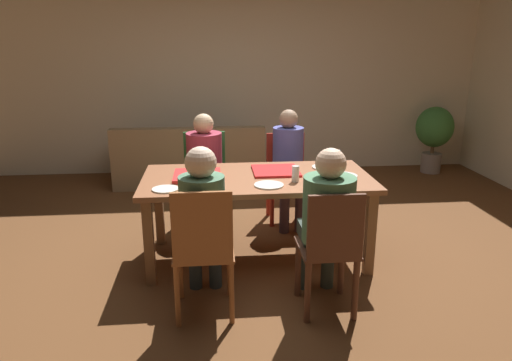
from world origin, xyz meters
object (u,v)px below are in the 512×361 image
person_3 (327,214)px  pizza_box_0 (276,171)px  chair_2 (203,247)px  plate_1 (343,176)px  person_0 (289,159)px  drinking_glass_1 (295,174)px  pizza_box_1 (197,175)px  plate_3 (269,185)px  chair_3 (330,250)px  couch (190,161)px  drinking_glass_0 (189,183)px  plate_2 (165,189)px  plate_0 (325,167)px  chair_1 (205,173)px  person_2 (203,215)px  potted_plant (434,131)px  chair_0 (286,174)px  drinking_glass_2 (337,157)px  dining_table (257,186)px  person_1 (205,161)px

person_3 → pizza_box_0: size_ratio=2.95×
chair_2 → plate_1: bearing=35.5°
person_0 → drinking_glass_1: (-0.11, -1.00, 0.12)m
pizza_box_1 → plate_3: pizza_box_1 is taller
chair_2 → chair_3: size_ratio=1.03×
couch → plate_3: bearing=-74.7°
drinking_glass_0 → couch: drinking_glass_0 is taller
chair_3 → plate_3: bearing=117.1°
plate_2 → plate_0: bearing=20.8°
chair_1 → person_2: person_2 is taller
person_2 → chair_2: bearing=-90.0°
person_2 → potted_plant: (3.28, 3.35, -0.10)m
chair_0 → plate_1: chair_0 is taller
person_3 → drinking_glass_2: bearing=72.3°
chair_2 → chair_1: bearing=90.0°
chair_0 → potted_plant: 2.92m
pizza_box_0 → couch: size_ratio=0.20×
chair_0 → drinking_glass_1: bearing=-95.6°
plate_1 → potted_plant: size_ratio=0.25×
drinking_glass_1 → potted_plant: 3.76m
chair_3 → drinking_glass_2: size_ratio=7.55×
chair_1 → chair_2: 1.86m
pizza_box_1 → chair_0: bearing=45.4°
chair_3 → drinking_glass_2: 1.43m
dining_table → plate_1: size_ratio=8.16×
chair_1 → couch: 1.54m
person_1 → drinking_glass_0: size_ratio=7.90×
person_2 → pizza_box_0: person_2 is taller
person_0 → drinking_glass_1: bearing=-96.4°
chair_2 → person_3: size_ratio=0.81×
chair_2 → pizza_box_0: chair_2 is taller
chair_2 → plate_3: bearing=50.8°
drinking_glass_0 → couch: size_ratio=0.08×
person_2 → drinking_glass_2: (1.25, 1.14, 0.11)m
chair_2 → plate_1: 1.48m
person_3 → plate_3: 0.64m
person_1 → couch: size_ratio=0.60×
person_1 → person_2: bearing=-90.0°
person_0 → drinking_glass_0: person_0 is taller
plate_0 → couch: 2.63m
plate_1 → potted_plant: 3.39m
dining_table → person_1: size_ratio=1.66×
person_1 → plate_0: 1.24m
drinking_glass_0 → couch: bearing=92.3°
person_0 → plate_2: size_ratio=5.74×
chair_0 → person_0: 0.25m
person_1 → drinking_glass_1: (0.75, -0.98, 0.12)m
person_3 → drinking_glass_1: (-0.11, 0.63, 0.11)m
person_3 → drinking_glass_0: (-0.97, 0.43, 0.12)m
plate_3 → chair_2: bearing=-129.2°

